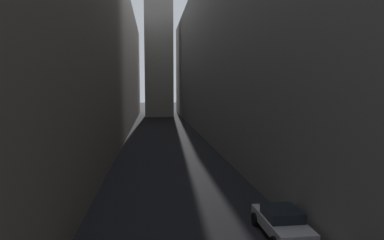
% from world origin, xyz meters
% --- Properties ---
extents(ground_plane, '(264.00, 264.00, 0.00)m').
position_xyz_m(ground_plane, '(0.00, 48.00, 0.00)').
color(ground_plane, black).
extents(building_block_left, '(10.70, 108.00, 23.37)m').
position_xyz_m(building_block_left, '(-10.85, 50.00, 11.69)').
color(building_block_left, '#60594F').
rests_on(building_block_left, ground).
extents(building_block_right, '(10.92, 108.00, 24.75)m').
position_xyz_m(building_block_right, '(10.96, 50.00, 12.38)').
color(building_block_right, slate).
rests_on(building_block_right, ground).
extents(parked_car_right_third, '(1.95, 4.18, 1.38)m').
position_xyz_m(parked_car_right_third, '(4.40, 15.82, 0.72)').
color(parked_car_right_third, '#B7B7BC').
rests_on(parked_car_right_third, ground).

